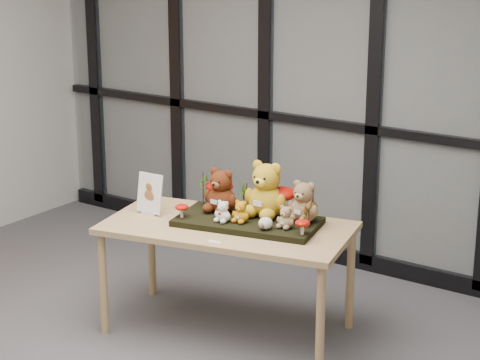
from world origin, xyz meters
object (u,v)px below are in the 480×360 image
Objects in this scene: bear_pooh_yellow at (267,186)px; bear_beige_small at (286,216)px; bear_white_bow at (223,210)px; mushroom_front_right at (302,226)px; display_table at (227,236)px; mushroom_back_left at (219,192)px; diorama_tray at (248,222)px; bear_small_yellow at (241,210)px; mushroom_back_right at (282,200)px; plush_cream_hedgehog at (266,223)px; mushroom_front_left at (182,210)px; bear_brown_medium at (221,188)px; bear_tan_back at (304,199)px; sign_holder at (150,196)px.

bear_pooh_yellow is 0.27m from bear_beige_small.
mushroom_front_right is at bearing -4.10° from bear_white_bow.
mushroom_back_left reaches higher than display_table.
bear_small_yellow is (-0.00, -0.07, 0.09)m from diorama_tray.
bear_pooh_yellow reaches higher than mushroom_back_right.
mushroom_back_right is at bearing 36.22° from display_table.
mushroom_front_left is (-0.53, -0.11, 0.01)m from plush_cream_hedgehog.
bear_white_bow is at bearing 16.97° from mushroom_front_left.
display_table is 0.41m from bear_beige_small.
mushroom_back_right is (0.34, 0.15, -0.05)m from bear_brown_medium.
bear_pooh_yellow is 4.09× the size of mushroom_front_left.
bear_pooh_yellow is at bearing 155.05° from mushroom_front_right.
bear_white_bow is at bearing -64.15° from bear_brown_medium.
mushroom_back_right reaches higher than display_table.
mushroom_front_right is at bearing -37.69° from bear_pooh_yellow.
bear_tan_back is at bearing 1.79° from bear_brown_medium.
mushroom_back_left is (-0.57, -0.06, -0.04)m from bear_tan_back.
bear_pooh_yellow is at bearing 21.07° from sign_holder.
mushroom_front_left is at bearing -102.51° from mushroom_back_left.
sign_holder is at bearing 173.01° from bear_white_bow.
mushroom_back_right is at bearing 140.83° from mushroom_front_right.
bear_white_bow is 0.97× the size of bear_beige_small.
bear_small_yellow is (0.21, -0.10, -0.08)m from bear_brown_medium.
bear_small_yellow is 0.11m from bear_white_bow.
bear_tan_back is at bearing 69.88° from bear_beige_small.
plush_cream_hedgehog is 0.87× the size of mushroom_front_left.
mushroom_back_left is 0.43m from sign_holder.
bear_tan_back reaches higher than mushroom_back_right.
mushroom_front_left is 0.27m from sign_holder.
mushroom_front_right is at bearing -0.80° from plush_cream_hedgehog.
diorama_tray is 5.71× the size of bear_small_yellow.
bear_small_yellow is at bearing -120.14° from bear_pooh_yellow.
bear_beige_small is at bearing 33.04° from plush_cream_hedgehog.
bear_beige_small is (0.37, 0.07, 0.18)m from display_table.
mushroom_back_left reaches higher than diorama_tray.
bear_beige_small is 1.54× the size of mushroom_front_right.
bear_brown_medium is at bearing -47.01° from mushroom_back_left.
bear_small_yellow is (-0.29, -0.23, -0.06)m from bear_tan_back.
bear_white_bow is 0.38m from bear_beige_small.
bear_pooh_yellow is at bearing 177.42° from bear_tan_back.
bear_beige_small is at bearing -110.12° from bear_tan_back.
bear_beige_small is (0.27, -0.01, 0.09)m from diorama_tray.
bear_tan_back is (0.24, 0.04, -0.05)m from bear_pooh_yellow.
mushroom_back_left is at bearing 168.12° from mushroom_front_right.
bear_beige_small is 0.77× the size of mushroom_back_right.
diorama_tray is 0.27m from bear_brown_medium.
bear_brown_medium is 0.25m from bear_small_yellow.
bear_white_bow is at bearing -139.29° from diorama_tray.
mushroom_back_right is at bearing 114.74° from bear_beige_small.
diorama_tray is 0.24m from bear_pooh_yellow.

